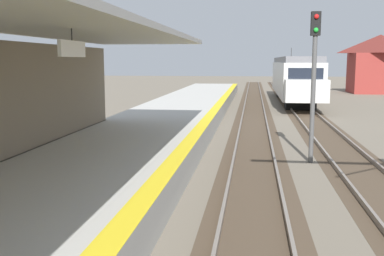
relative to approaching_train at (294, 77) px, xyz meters
name	(u,v)px	position (x,y,z in m)	size (l,w,h in m)	color
station_platform	(115,159)	(-7.80, -26.46, -1.73)	(5.00, 80.00, 0.91)	#B7B5AD
track_pair_nearest_platform	(254,151)	(-3.40, -22.46, -2.13)	(2.34, 120.00, 0.16)	#4C3D2D
track_pair_middle	(343,153)	(0.00, -22.46, -2.13)	(2.34, 120.00, 0.16)	#4C3D2D
approaching_train	(294,77)	(0.00, 0.00, 0.00)	(2.93, 19.60, 4.76)	silver
rail_signal_post	(314,71)	(-1.42, -24.07, 1.02)	(0.32, 0.34, 5.20)	#4C4C4C
distant_trackside_house	(379,63)	(10.24, 12.90, 1.16)	(6.60, 5.28, 6.40)	maroon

